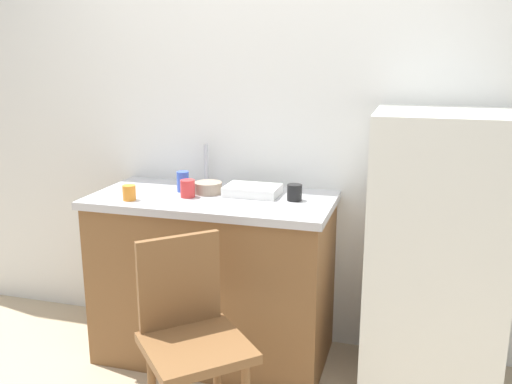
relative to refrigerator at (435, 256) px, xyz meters
name	(u,v)px	position (x,y,z in m)	size (l,w,h in m)	color
back_wall	(264,122)	(-0.94, 0.35, 0.57)	(4.80, 0.10, 2.51)	silver
cabinet_base	(214,280)	(-1.12, 0.00, -0.25)	(1.22, 0.60, 0.87)	brown
countertop	(213,200)	(-1.12, 0.00, 0.20)	(1.26, 0.64, 0.04)	#B7B7BC
faucet	(206,164)	(-1.25, 0.25, 0.33)	(0.02, 0.02, 0.23)	#B7B7BC
refrigerator	(435,256)	(0.00, 0.00, 0.00)	(0.62, 0.59, 1.37)	silver
chair	(191,334)	(-0.96, -0.71, -0.19)	(0.57, 0.57, 0.89)	brown
dish_tray	(253,190)	(-0.93, 0.07, 0.24)	(0.28, 0.20, 0.05)	white
terracotta_bowl	(208,188)	(-1.16, 0.04, 0.25)	(0.15, 0.15, 0.06)	gray
cup_red	(188,189)	(-1.24, -0.06, 0.26)	(0.08, 0.08, 0.09)	red
cup_blue	(183,182)	(-1.31, 0.04, 0.27)	(0.06, 0.06, 0.11)	blue
cup_black	(294,192)	(-0.69, 0.02, 0.26)	(0.08, 0.08, 0.08)	black
cup_orange	(129,193)	(-1.50, -0.20, 0.26)	(0.07, 0.07, 0.08)	orange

